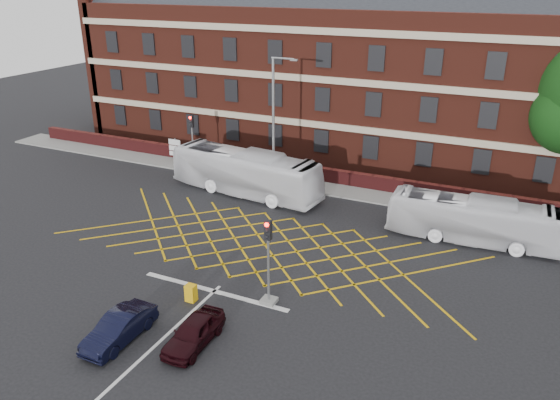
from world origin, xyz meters
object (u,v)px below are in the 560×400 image
at_px(direction_signs, 175,148).
at_px(bus_right, 472,220).
at_px(traffic_light_far, 193,147).
at_px(car_maroon, 194,332).
at_px(utility_cabinet, 191,293).
at_px(car_navy, 119,328).
at_px(traffic_light_near, 268,270).
at_px(bus_left, 246,173).
at_px(street_lamp, 274,146).

bearing_deg(direction_signs, bus_right, -9.89).
height_order(traffic_light_far, direction_signs, traffic_light_far).
height_order(car_maroon, direction_signs, direction_signs).
bearing_deg(car_maroon, utility_cabinet, 124.52).
height_order(car_navy, traffic_light_near, traffic_light_near).
xyz_separation_m(bus_left, traffic_light_far, (-6.38, 3.08, 0.20)).
bearing_deg(traffic_light_near, car_maroon, -109.33).
distance_m(car_navy, street_lamp, 18.73).
xyz_separation_m(bus_left, street_lamp, (1.52, 1.49, 1.68)).
xyz_separation_m(direction_signs, utility_cabinet, (12.33, -16.27, -0.96)).
bearing_deg(car_maroon, bus_left, 109.80).
bearing_deg(bus_left, car_maroon, -151.63).
height_order(bus_left, direction_signs, bus_left).
height_order(bus_left, car_navy, bus_left).
bearing_deg(utility_cabinet, traffic_light_far, 123.06).
relative_size(car_maroon, street_lamp, 0.37).
bearing_deg(traffic_light_far, car_navy, -64.52).
bearing_deg(traffic_light_far, car_maroon, -56.52).
distance_m(bus_left, car_navy, 17.30).
bearing_deg(traffic_light_far, traffic_light_near, -46.72).
xyz_separation_m(traffic_light_far, utility_cabinet, (10.58, -16.25, -1.34)).
xyz_separation_m(bus_right, car_maroon, (-9.14, -14.89, -0.74)).
bearing_deg(car_maroon, car_navy, -161.04).
bearing_deg(direction_signs, car_maroon, -53.02).
bearing_deg(utility_cabinet, car_navy, -104.99).
xyz_separation_m(car_maroon, direction_signs, (-14.29, 18.98, 0.79)).
distance_m(bus_right, car_navy, 20.08).
xyz_separation_m(car_navy, street_lamp, (-1.66, 18.47, 2.64)).
distance_m(bus_left, street_lamp, 2.71).
height_order(car_maroon, utility_cabinet, car_maroon).
relative_size(bus_left, traffic_light_far, 2.63).
bearing_deg(traffic_light_near, bus_right, 54.48).
xyz_separation_m(car_navy, car_maroon, (2.98, 1.11, -0.02)).
relative_size(bus_right, utility_cabinet, 11.32).
distance_m(car_maroon, street_lamp, 18.17).
relative_size(bus_left, car_maroon, 3.24).
relative_size(traffic_light_far, direction_signs, 1.94).
bearing_deg(traffic_light_far, direction_signs, 179.39).
bearing_deg(utility_cabinet, traffic_light_near, 22.46).
relative_size(car_maroon, utility_cabinet, 4.11).
bearing_deg(traffic_light_near, car_navy, -130.29).
distance_m(car_maroon, utility_cabinet, 3.34).
height_order(bus_left, street_lamp, street_lamp).
height_order(traffic_light_near, street_lamp, street_lamp).
xyz_separation_m(street_lamp, utility_cabinet, (2.68, -14.66, -2.83)).
distance_m(car_maroon, traffic_light_near, 4.51).
distance_m(car_maroon, traffic_light_far, 22.76).
bearing_deg(traffic_light_near, direction_signs, 136.62).
height_order(car_navy, utility_cabinet, car_navy).
height_order(traffic_light_near, direction_signs, traffic_light_near).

